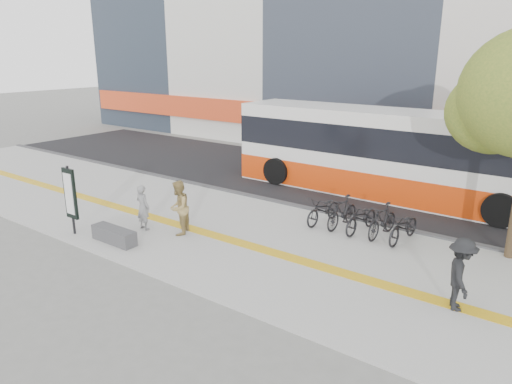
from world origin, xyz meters
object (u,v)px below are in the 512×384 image
Objects in this scene: bench at (114,235)px; signboard at (70,195)px; pedestrian_tan at (179,208)px; pedestrian_dark at (461,274)px; bus at (388,156)px; seated_woman at (143,207)px.

bench is 1.94m from signboard.
pedestrian_tan is 1.03× the size of pedestrian_dark.
bench is 10.84m from bus.
bench is 2.09m from pedestrian_tan.
pedestrian_tan is (2.69, 1.97, -0.42)m from signboard.
pedestrian_tan reaches higher than seated_woman.
signboard reaches higher than seated_woman.
pedestrian_dark is (10.94, 2.41, -0.45)m from signboard.
bus is at bearing 57.97° from signboard.
signboard is 11.81m from bus.
seated_woman is at bearing 72.49° from pedestrian_dark.
bus is at bearing 130.50° from pedestrian_tan.
signboard is at bearing -79.43° from pedestrian_tan.
seated_woman is at bearing -119.67° from bus.
bench is 1.08× the size of seated_woman.
signboard is at bearing 48.92° from seated_woman.
pedestrian_dark is at bearing -58.39° from bus.
bus reaches higher than signboard.
bench is at bearing -58.92° from pedestrian_tan.
bus is at bearing 64.34° from bench.
pedestrian_dark is (9.34, 2.10, 0.61)m from bench.
bus reaches higher than bench.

